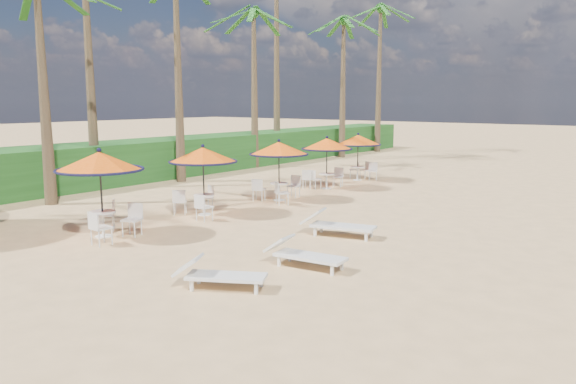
% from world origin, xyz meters
% --- Properties ---
extents(ground, '(160.00, 160.00, 0.00)m').
position_xyz_m(ground, '(0.00, 0.00, 0.00)').
color(ground, tan).
rests_on(ground, ground).
extents(scrub_hedge, '(3.00, 40.00, 1.80)m').
position_xyz_m(scrub_hedge, '(-13.50, 11.00, 0.90)').
color(scrub_hedge, '#194716').
rests_on(scrub_hedge, ground).
extents(station_0, '(2.33, 2.33, 2.43)m').
position_xyz_m(station_0, '(-5.00, 0.04, 1.78)').
color(station_0, black).
rests_on(station_0, ground).
extents(station_1, '(2.20, 2.20, 2.29)m').
position_xyz_m(station_1, '(-5.02, 3.74, 1.68)').
color(station_1, black).
rests_on(station_1, ground).
extents(station_2, '(2.18, 2.25, 2.27)m').
position_xyz_m(station_2, '(-4.68, 7.28, 1.66)').
color(station_2, black).
rests_on(station_2, ground).
extents(station_3, '(2.13, 2.18, 2.22)m').
position_xyz_m(station_3, '(-4.87, 10.68, 1.62)').
color(station_3, black).
rests_on(station_3, ground).
extents(station_4, '(2.11, 2.11, 2.20)m').
position_xyz_m(station_4, '(-5.06, 13.73, 1.61)').
color(station_4, black).
rests_on(station_4, ground).
extents(lounger_near, '(1.87, 1.38, 0.65)m').
position_xyz_m(lounger_near, '(0.42, -1.16, 0.30)').
color(lounger_near, silver).
rests_on(lounger_near, ground).
extents(lounger_mid, '(1.93, 0.80, 0.67)m').
position_xyz_m(lounger_mid, '(0.91, 1.04, 0.31)').
color(lounger_mid, silver).
rests_on(lounger_mid, ground).
extents(lounger_far, '(2.12, 1.13, 0.73)m').
position_xyz_m(lounger_far, '(-0.06, 3.92, 0.34)').
color(lounger_far, silver).
rests_on(lounger_far, ground).
extents(palm_4, '(5.00, 5.00, 8.49)m').
position_xyz_m(palm_4, '(-12.18, 14.66, 7.73)').
color(palm_4, brown).
rests_on(palm_4, ground).
extents(palm_6, '(5.00, 5.00, 8.83)m').
position_xyz_m(palm_6, '(-11.29, 22.29, 8.05)').
color(palm_6, brown).
rests_on(palm_6, ground).
extents(palm_7, '(5.00, 5.00, 10.17)m').
position_xyz_m(palm_7, '(-11.40, 27.27, 9.31)').
color(palm_7, brown).
rests_on(palm_7, ground).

